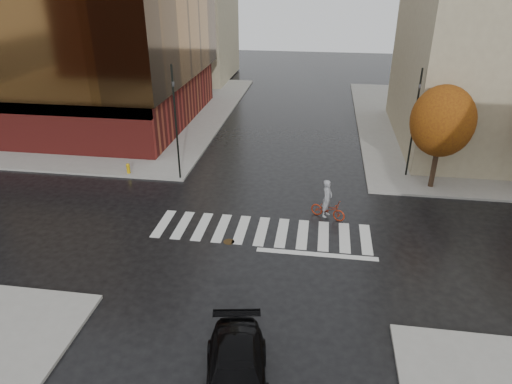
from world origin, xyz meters
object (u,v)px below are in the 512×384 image
sedan (236,378)px  cyclist (328,205)px  traffic_light_ne (415,117)px  traffic_light_nw (175,116)px  fire_hydrant (128,168)px

sedan → cyclist: (2.85, 12.50, 0.05)m
traffic_light_ne → sedan: bearing=82.6°
sedan → traffic_light_ne: size_ratio=0.72×
traffic_light_nw → traffic_light_ne: bearing=95.9°
traffic_light_ne → fire_hydrant: traffic_light_ne is taller
cyclist → traffic_light_nw: bearing=92.0°
sedan → cyclist: size_ratio=2.21×
traffic_light_nw → sedan: bearing=18.6°
fire_hydrant → cyclist: bearing=-16.6°
traffic_light_ne → cyclist: bearing=66.8°
traffic_light_ne → fire_hydrant: bearing=23.3°
cyclist → fire_hydrant: bearing=96.7°
sedan → traffic_light_nw: size_ratio=0.69×
fire_hydrant → traffic_light_ne: bearing=7.6°
traffic_light_nw → fire_hydrant: size_ratio=10.47×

